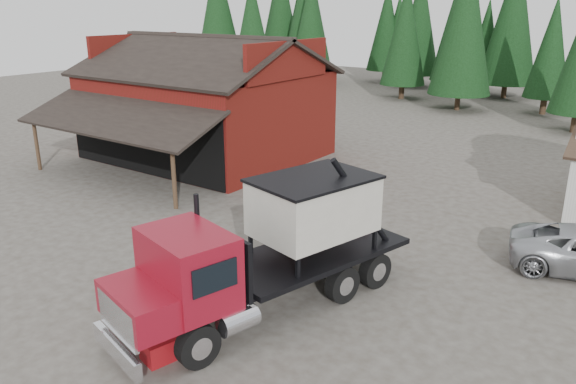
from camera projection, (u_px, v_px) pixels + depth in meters
The scene contains 7 objects.
ground at pixel (241, 255), 20.68m from camera, with size 120.00×120.00×0.00m, color #474137.
red_barn at pixel (206, 111), 33.53m from camera, with size 12.80×13.63×7.18m.
conifer_backdrop at pixel (527, 102), 53.07m from camera, with size 76.00×16.00×16.00m, color black, non-canonical shape.
near_pine_a at pixel (252, 31), 52.38m from camera, with size 4.40×4.40×11.40m.
near_pine_d at pixel (465, 22), 46.76m from camera, with size 5.28×5.28×13.40m.
feed_truck at pixel (271, 245), 16.46m from camera, with size 4.98×10.12×4.42m.
equip_box at pixel (164, 347), 14.59m from camera, with size 0.70×1.10×0.60m, color maroon.
Camera 1 is at (12.40, -14.33, 8.76)m, focal length 35.00 mm.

